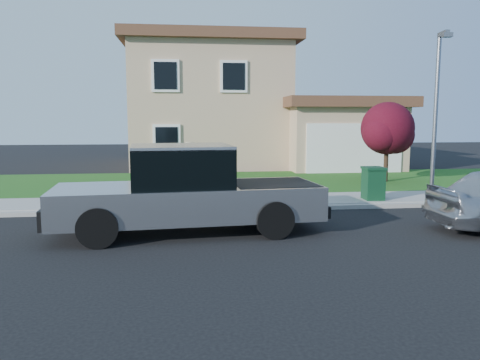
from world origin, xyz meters
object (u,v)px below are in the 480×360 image
object	(u,v)px
pickup_truck	(187,192)
trash_bin	(373,183)
ornamental_tree	(388,131)
street_lamp	(436,111)
woman	(191,181)

from	to	relation	value
pickup_truck	trash_bin	world-z (taller)	pickup_truck
ornamental_tree	trash_bin	bearing A→B (deg)	-118.55
ornamental_tree	trash_bin	world-z (taller)	ornamental_tree
street_lamp	trash_bin	bearing A→B (deg)	149.50
ornamental_tree	street_lamp	size ratio (longest dim) A/B	0.64
ornamental_tree	street_lamp	xyz separation A→B (m)	(-1.00, -5.34, 0.70)
pickup_truck	street_lamp	size ratio (longest dim) A/B	1.27
pickup_truck	woman	xyz separation A→B (m)	(0.10, 2.02, -0.00)
woman	trash_bin	xyz separation A→B (m)	(5.56, 0.93, -0.28)
pickup_truck	woman	world-z (taller)	pickup_truck
pickup_truck	ornamental_tree	world-z (taller)	ornamental_tree
pickup_truck	ornamental_tree	size ratio (longest dim) A/B	1.98
pickup_truck	street_lamp	world-z (taller)	street_lamp
pickup_truck	street_lamp	distance (m)	7.50
street_lamp	ornamental_tree	bearing A→B (deg)	86.32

